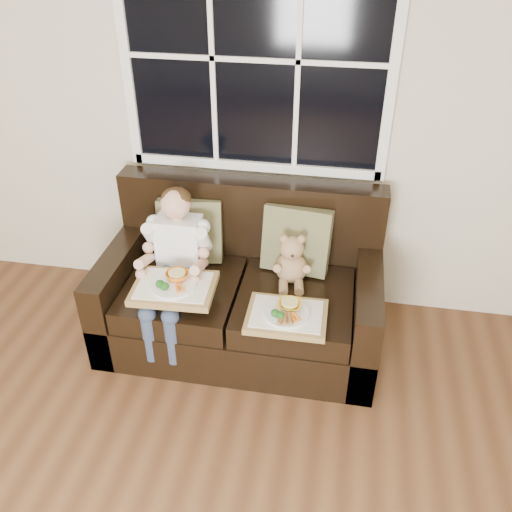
% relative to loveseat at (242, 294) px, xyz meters
% --- Properties ---
extents(window_back, '(1.62, 0.04, 1.37)m').
position_rel_loveseat_xyz_m(window_back, '(0.00, 0.46, 1.34)').
color(window_back, black).
rests_on(window_back, room_walls).
extents(loveseat, '(1.70, 0.92, 0.96)m').
position_rel_loveseat_xyz_m(loveseat, '(0.00, 0.00, 0.00)').
color(loveseat, black).
rests_on(loveseat, ground).
extents(pillow_left, '(0.43, 0.24, 0.42)m').
position_rel_loveseat_xyz_m(pillow_left, '(-0.37, 0.15, 0.34)').
color(pillow_left, brown).
rests_on(pillow_left, loveseat).
extents(pillow_right, '(0.44, 0.24, 0.43)m').
position_rel_loveseat_xyz_m(pillow_right, '(0.32, 0.15, 0.35)').
color(pillow_right, brown).
rests_on(pillow_right, loveseat).
extents(child, '(0.39, 0.60, 0.89)m').
position_rel_loveseat_xyz_m(child, '(-0.38, -0.12, 0.34)').
color(child, white).
rests_on(child, loveseat).
extents(teddy_bear, '(0.21, 0.26, 0.34)m').
position_rel_loveseat_xyz_m(teddy_bear, '(0.30, 0.01, 0.28)').
color(teddy_bear, '#9E7553').
rests_on(teddy_bear, loveseat).
extents(tray_left, '(0.48, 0.38, 0.11)m').
position_rel_loveseat_xyz_m(tray_left, '(-0.33, -0.34, 0.27)').
color(tray_left, '#A28249').
rests_on(tray_left, child).
extents(tray_right, '(0.45, 0.35, 0.10)m').
position_rel_loveseat_xyz_m(tray_right, '(0.33, -0.36, 0.17)').
color(tray_right, '#A28249').
rests_on(tray_right, loveseat).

